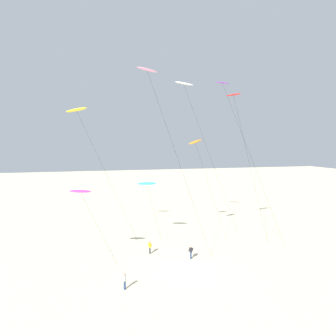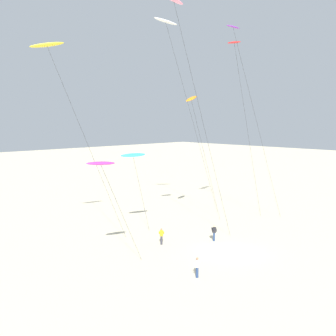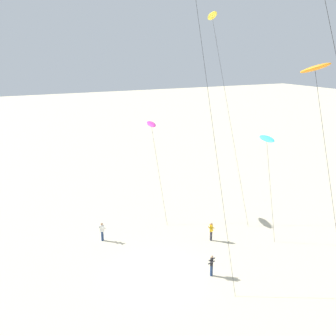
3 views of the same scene
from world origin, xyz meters
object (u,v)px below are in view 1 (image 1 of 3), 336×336
kite_purple (225,91)px  kite_pink (148,73)px  kite_orange (196,143)px  kite_cyan (147,184)px  kite_red (234,98)px  kite_flyer_nearest (150,247)px  kite_white (185,86)px  kite_yellow (77,111)px  kite_flyer_middle (191,252)px  kite_magenta (81,192)px  kite_flyer_furthest (125,281)px

kite_purple → kite_pink: size_ratio=0.96×
kite_orange → kite_cyan: 9.33m
kite_purple → kite_red: size_ratio=1.05×
kite_red → kite_cyan: size_ratio=2.40×
kite_pink → kite_cyan: kite_pink is taller
kite_pink → kite_flyer_nearest: 22.11m
kite_red → kite_white: bearing=132.8°
kite_pink → kite_red: size_ratio=1.09×
kite_yellow → kite_flyer_middle: (13.77, -8.17, -18.13)m
kite_pink → kite_white: bearing=49.6°
kite_orange → kite_red: kite_red is taller
kite_pink → kite_white: kite_white is taller
kite_pink → kite_flyer_middle: bearing=-6.8°
kite_white → kite_orange: bearing=-80.3°
kite_pink → kite_magenta: kite_pink is taller
kite_yellow → kite_flyer_furthest: size_ratio=11.79×
kite_red → kite_flyer_nearest: bearing=-178.6°
kite_yellow → kite_white: kite_white is taller
kite_magenta → kite_orange: bearing=15.7°
kite_flyer_nearest → kite_white: bearing=42.4°
kite_orange → kite_flyer_furthest: 21.12m
kite_magenta → kite_red: bearing=5.8°
kite_cyan → kite_flyer_middle: kite_cyan is taller
kite_pink → kite_flyer_middle: (5.24, -0.62, -21.98)m
kite_cyan → kite_flyer_middle: size_ratio=5.40×
kite_magenta → kite_flyer_middle: 15.55m
kite_orange → kite_cyan: (-6.73, 2.32, -6.03)m
kite_yellow → kite_magenta: (0.54, -7.01, -10.05)m
kite_flyer_nearest → kite_flyer_middle: same height
kite_cyan → kite_flyer_middle: (4.19, -7.92, -7.79)m
kite_pink → kite_white: (7.19, 8.44, 0.57)m
kite_magenta → kite_flyer_middle: kite_magenta is taller
kite_yellow → kite_flyer_furthest: bearing=-70.4°
kite_magenta → kite_white: kite_white is taller
kite_purple → kite_magenta: bearing=-178.8°
kite_pink → kite_flyer_middle: 22.61m
kite_cyan → kite_flyer_furthest: size_ratio=5.40×
kite_flyer_nearest → kite_magenta: bearing=-168.0°
kite_flyer_nearest → kite_orange: bearing=19.9°
kite_cyan → kite_flyer_middle: bearing=-62.1°
kite_pink → kite_flyer_furthest: (-3.65, -6.18, -21.98)m
kite_flyer_middle → kite_flyer_furthest: size_ratio=1.00×
kite_red → kite_orange: bearing=154.0°
kite_yellow → kite_flyer_nearest: 20.93m
kite_orange → kite_flyer_middle: 15.12m
kite_white → kite_flyer_middle: kite_white is taller
kite_red → kite_cyan: (-11.52, 4.66, -12.19)m
kite_yellow → kite_flyer_furthest: (4.89, -13.73, -18.13)m
kite_white → kite_flyer_furthest: kite_white is taller
kite_orange → kite_flyer_middle: bearing=-114.5°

